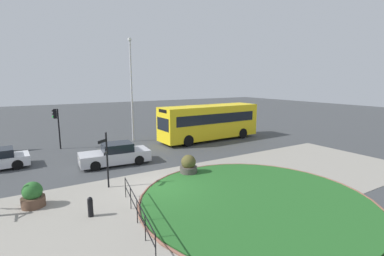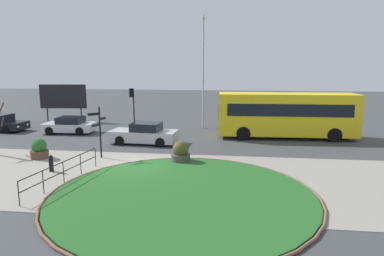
{
  "view_description": "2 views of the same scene",
  "coord_description": "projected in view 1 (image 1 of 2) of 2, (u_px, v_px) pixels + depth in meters",
  "views": [
    {
      "loc": [
        -5.66,
        -12.7,
        5.61
      ],
      "look_at": [
        4.58,
        4.21,
        2.21
      ],
      "focal_mm": 25.77,
      "sensor_mm": 36.0,
      "label": 1
    },
    {
      "loc": [
        5.28,
        -16.53,
        5.19
      ],
      "look_at": [
        2.71,
        4.23,
        1.38
      ],
      "focal_mm": 31.3,
      "sensor_mm": 36.0,
      "label": 2
    }
  ],
  "objects": [
    {
      "name": "ground",
      "position": [
        159.0,
        188.0,
        14.55
      ],
      "size": [
        120.0,
        120.0,
        0.0
      ],
      "primitive_type": "plane",
      "color": "#3D3F42"
    },
    {
      "name": "lamppost_tall",
      "position": [
        131.0,
        88.0,
        25.05
      ],
      "size": [
        0.32,
        0.32,
        9.32
      ],
      "color": "#B7B7BC",
      "rests_on": "ground"
    },
    {
      "name": "signpost_directional",
      "position": [
        107.0,
        156.0,
        14.32
      ],
      "size": [
        0.69,
        1.02,
        3.0
      ],
      "color": "black",
      "rests_on": "ground"
    },
    {
      "name": "railing_grass_edge",
      "position": [
        137.0,
        208.0,
        10.85
      ],
      "size": [
        0.79,
        5.36,
        1.02
      ],
      "rotation": [
        0.0,
        0.0,
        4.57
      ],
      "color": "black",
      "rests_on": "ground"
    },
    {
      "name": "grass_island",
      "position": [
        255.0,
        199.0,
        13.13
      ],
      "size": [
        10.75,
        10.75,
        0.1
      ],
      "primitive_type": "cylinder",
      "color": "#235B23",
      "rests_on": "ground"
    },
    {
      "name": "bollard_foreground",
      "position": [
        90.0,
        207.0,
        11.43
      ],
      "size": [
        0.22,
        0.22,
        0.87
      ],
      "color": "black",
      "rests_on": "ground"
    },
    {
      "name": "sidewalk_paving",
      "position": [
        173.0,
        199.0,
        13.18
      ],
      "size": [
        32.0,
        8.74,
        0.02
      ],
      "primitive_type": "cube",
      "color": "gray",
      "rests_on": "ground"
    },
    {
      "name": "planter_near_signpost",
      "position": [
        188.0,
        166.0,
        16.67
      ],
      "size": [
        1.05,
        1.05,
        1.2
      ],
      "color": "#47423D",
      "rests_on": "ground"
    },
    {
      "name": "car_oncoming",
      "position": [
        115.0,
        155.0,
        18.66
      ],
      "size": [
        4.66,
        2.15,
        1.46
      ],
      "rotation": [
        0.0,
        0.0,
        3.07
      ],
      "color": "#B7B7BC",
      "rests_on": "ground"
    },
    {
      "name": "grass_kerb_ring",
      "position": [
        255.0,
        199.0,
        13.13
      ],
      "size": [
        11.06,
        11.06,
        0.11
      ],
      "primitive_type": "torus",
      "color": "brown",
      "rests_on": "ground"
    },
    {
      "name": "planter_kerbside",
      "position": [
        33.0,
        196.0,
        12.32
      ],
      "size": [
        0.99,
        0.99,
        1.17
      ],
      "color": "brown",
      "rests_on": "ground"
    },
    {
      "name": "bus_yellow",
      "position": [
        209.0,
        122.0,
        26.18
      ],
      "size": [
        9.99,
        2.89,
        3.29
      ],
      "rotation": [
        0.0,
        0.0,
        3.17
      ],
      "color": "yellow",
      "rests_on": "ground"
    },
    {
      "name": "traffic_light_near",
      "position": [
        56.0,
        120.0,
        22.52
      ],
      "size": [
        0.49,
        0.28,
        3.35
      ],
      "rotation": [
        0.0,
        0.0,
        3.04
      ],
      "color": "black",
      "rests_on": "ground"
    }
  ]
}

